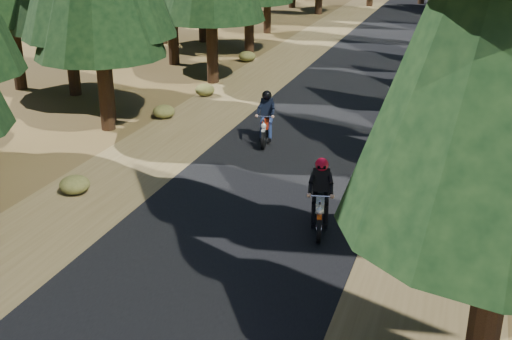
# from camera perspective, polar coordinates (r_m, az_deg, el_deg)

# --- Properties ---
(ground) EXTENTS (120.00, 120.00, 0.00)m
(ground) POSITION_cam_1_polar(r_m,az_deg,el_deg) (15.72, -1.78, -5.65)
(ground) COLOR #463719
(ground) RESTS_ON ground
(road) EXTENTS (6.00, 100.00, 0.01)m
(road) POSITION_cam_1_polar(r_m,az_deg,el_deg) (20.06, 3.24, 0.60)
(road) COLOR black
(road) RESTS_ON ground
(shoulder_l) EXTENTS (3.20, 100.00, 0.01)m
(shoulder_l) POSITION_cam_1_polar(r_m,az_deg,el_deg) (21.67, -8.54, 2.01)
(shoulder_l) COLOR brown
(shoulder_l) RESTS_ON ground
(shoulder_r) EXTENTS (3.20, 100.00, 0.01)m
(shoulder_r) POSITION_cam_1_polar(r_m,az_deg,el_deg) (19.44, 16.40, -1.02)
(shoulder_r) COLOR brown
(shoulder_r) RESTS_ON ground
(understory_shrubs) EXTENTS (14.76, 28.05, 0.71)m
(understory_shrubs) POSITION_cam_1_polar(r_m,az_deg,el_deg) (21.62, 8.36, 2.74)
(understory_shrubs) COLOR #474C1E
(understory_shrubs) RESTS_ON ground
(rider_lead) EXTENTS (1.02, 2.11, 1.81)m
(rider_lead) POSITION_cam_1_polar(r_m,az_deg,el_deg) (15.71, 5.72, -3.30)
(rider_lead) COLOR silver
(rider_lead) RESTS_ON road
(rider_follow) EXTENTS (0.96, 2.07, 1.78)m
(rider_follow) POSITION_cam_1_polar(r_m,az_deg,el_deg) (21.67, 0.90, 3.91)
(rider_follow) COLOR #9D200A
(rider_follow) RESTS_ON road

